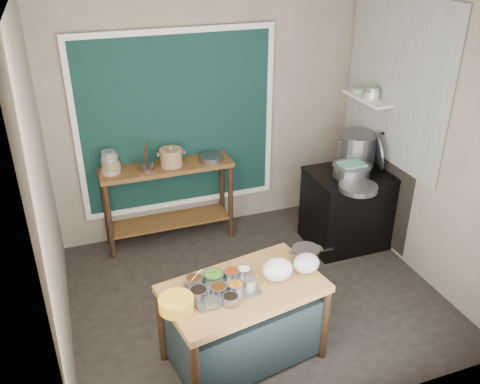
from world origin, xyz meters
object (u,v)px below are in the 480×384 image
object	(u,v)px
yellow_basin	(176,304)
utensil_cup	(147,166)
back_counter	(169,203)
saucepan	(305,255)
steamer	(351,171)
stock_pot	(357,149)
ceramic_crock	(171,158)
stove_block	(348,209)
condiment_tray	(222,289)
prep_table	(243,323)

from	to	relation	value
yellow_basin	utensil_cup	distance (m)	2.09
back_counter	utensil_cup	xyz separation A→B (m)	(-0.22, -0.05, 0.52)
saucepan	steamer	xyz separation A→B (m)	(1.08, 1.09, 0.13)
back_counter	stock_pot	bearing A→B (deg)	-14.18
ceramic_crock	steamer	bearing A→B (deg)	-23.63
yellow_basin	stock_pot	size ratio (longest dim) A/B	0.57
stove_block	utensil_cup	size ratio (longest dim) A/B	5.60
back_counter	ceramic_crock	xyz separation A→B (m)	(0.06, -0.03, 0.56)
condiment_tray	yellow_basin	bearing A→B (deg)	-166.03
utensil_cup	stove_block	bearing A→B (deg)	-17.79
stove_block	ceramic_crock	world-z (taller)	ceramic_crock
back_counter	saucepan	bearing A→B (deg)	-68.30
condiment_tray	utensil_cup	bearing A→B (deg)	95.70
back_counter	condiment_tray	size ratio (longest dim) A/B	2.82
prep_table	stove_block	world-z (taller)	stove_block
stock_pot	steamer	bearing A→B (deg)	-128.20
yellow_basin	utensil_cup	world-z (taller)	utensil_cup
condiment_tray	saucepan	bearing A→B (deg)	9.41
stove_block	condiment_tray	bearing A→B (deg)	-146.00
condiment_tray	steamer	xyz separation A→B (m)	(1.85, 1.22, 0.19)
back_counter	ceramic_crock	bearing A→B (deg)	-25.74
stove_block	saucepan	bearing A→B (deg)	-134.46
steamer	stock_pot	bearing A→B (deg)	51.80
prep_table	utensil_cup	size ratio (longest dim) A/B	7.77
back_counter	ceramic_crock	world-z (taller)	ceramic_crock
stove_block	condiment_tray	size ratio (longest dim) A/B	1.75
saucepan	steamer	size ratio (longest dim) A/B	0.57
condiment_tray	ceramic_crock	world-z (taller)	ceramic_crock
back_counter	yellow_basin	xyz separation A→B (m)	(-0.40, -2.12, 0.33)
stove_block	yellow_basin	xyz separation A→B (m)	(-2.30, -1.39, 0.38)
stove_block	saucepan	world-z (taller)	saucepan
back_counter	yellow_basin	world-z (taller)	back_counter
condiment_tray	yellow_basin	size ratio (longest dim) A/B	1.97
utensil_cup	ceramic_crock	distance (m)	0.28
yellow_basin	prep_table	bearing A→B (deg)	9.23
steamer	prep_table	bearing A→B (deg)	-143.87
condiment_tray	ceramic_crock	size ratio (longest dim) A/B	1.99
back_counter	saucepan	size ratio (longest dim) A/B	6.08
condiment_tray	stock_pot	xyz separation A→B (m)	(2.08, 1.51, 0.30)
prep_table	yellow_basin	world-z (taller)	yellow_basin
stock_pot	steamer	world-z (taller)	stock_pot
utensil_cup	ceramic_crock	bearing A→B (deg)	4.96
stove_block	saucepan	size ratio (longest dim) A/B	3.78
back_counter	stove_block	size ratio (longest dim) A/B	1.61
condiment_tray	yellow_basin	xyz separation A→B (m)	(-0.38, -0.10, 0.04)
prep_table	yellow_basin	size ratio (longest dim) A/B	4.79
stove_block	ceramic_crock	xyz separation A→B (m)	(-1.84, 0.70, 0.61)
utensil_cup	steamer	distance (m)	2.19
back_counter	stove_block	xyz separation A→B (m)	(1.90, -0.73, -0.05)
back_counter	saucepan	distance (m)	2.07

